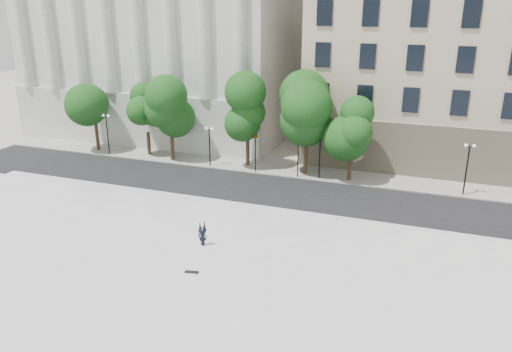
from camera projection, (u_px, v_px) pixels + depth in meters
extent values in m
plane|color=#ACAAA3|center=(135.00, 302.00, 26.81)|extent=(160.00, 160.00, 0.00)
cube|color=white|center=(163.00, 271.00, 29.39)|extent=(44.00, 22.00, 0.45)
cube|color=black|center=(251.00, 189.00, 42.78)|extent=(60.00, 8.00, 0.02)
cube|color=#B1AFA4|center=(273.00, 168.00, 48.09)|extent=(60.00, 4.00, 0.12)
cube|color=silver|center=(182.00, 25.00, 62.72)|extent=(30.00, 26.00, 25.00)
cube|color=#C8B598|center=(503.00, 50.00, 51.53)|extent=(36.00, 26.00, 21.00)
cylinder|color=black|center=(255.00, 155.00, 46.39)|extent=(0.10, 0.10, 3.50)
imported|color=black|center=(255.00, 133.00, 45.69)|extent=(0.55, 1.85, 0.74)
cylinder|color=black|center=(298.00, 159.00, 45.08)|extent=(0.10, 0.10, 3.50)
imported|color=black|center=(299.00, 137.00, 44.39)|extent=(0.58, 1.71, 0.68)
imported|color=black|center=(203.00, 242.00, 32.00)|extent=(1.34, 1.68, 0.44)
cube|color=black|center=(192.00, 272.00, 28.80)|extent=(0.82, 0.36, 0.08)
cylinder|color=#382619|center=(97.00, 138.00, 53.37)|extent=(0.36, 0.36, 2.95)
sphere|color=#124013|center=(93.00, 101.00, 52.04)|extent=(4.35, 4.35, 4.35)
cylinder|color=#382619|center=(149.00, 144.00, 51.84)|extent=(0.36, 0.36, 2.52)
sphere|color=#124013|center=(146.00, 112.00, 50.70)|extent=(3.43, 3.43, 3.43)
cylinder|color=#382619|center=(172.00, 147.00, 50.15)|extent=(0.36, 0.36, 2.76)
sphere|color=#124013|center=(170.00, 111.00, 48.91)|extent=(4.37, 4.37, 4.37)
cylinder|color=#382619|center=(248.00, 152.00, 48.35)|extent=(0.36, 0.36, 2.94)
sphere|color=#124013|center=(248.00, 111.00, 47.03)|extent=(3.46, 3.46, 3.46)
cylinder|color=#382619|center=(306.00, 159.00, 46.10)|extent=(0.36, 0.36, 2.89)
sphere|color=#124013|center=(307.00, 118.00, 44.80)|extent=(4.46, 4.46, 4.46)
cylinder|color=#382619|center=(350.00, 167.00, 44.45)|extent=(0.36, 0.36, 2.65)
sphere|color=#124013|center=(352.00, 127.00, 43.25)|extent=(3.51, 3.51, 3.51)
cylinder|color=black|center=(108.00, 136.00, 51.83)|extent=(0.12, 0.12, 4.09)
cube|color=black|center=(106.00, 116.00, 51.16)|extent=(0.60, 0.06, 0.06)
sphere|color=white|center=(103.00, 115.00, 51.22)|extent=(0.28, 0.28, 0.28)
sphere|color=white|center=(108.00, 116.00, 51.03)|extent=(0.28, 0.28, 0.28)
cylinder|color=black|center=(210.00, 148.00, 48.17)|extent=(0.12, 0.12, 3.69)
cube|color=black|center=(209.00, 130.00, 47.56)|extent=(0.60, 0.06, 0.06)
sphere|color=white|center=(206.00, 128.00, 47.62)|extent=(0.28, 0.28, 0.28)
sphere|color=white|center=(212.00, 129.00, 47.43)|extent=(0.28, 0.28, 0.28)
cylinder|color=black|center=(320.00, 157.00, 44.60)|extent=(0.12, 0.12, 4.28)
cube|color=black|center=(321.00, 133.00, 43.89)|extent=(0.60, 0.06, 0.06)
sphere|color=white|center=(317.00, 132.00, 43.96)|extent=(0.28, 0.28, 0.28)
sphere|color=white|center=(324.00, 132.00, 43.76)|extent=(0.28, 0.28, 0.28)
cylinder|color=black|center=(466.00, 172.00, 40.70)|extent=(0.12, 0.12, 4.23)
cube|color=black|center=(470.00, 147.00, 40.00)|extent=(0.60, 0.06, 0.06)
sphere|color=white|center=(466.00, 145.00, 40.06)|extent=(0.28, 0.28, 0.28)
sphere|color=white|center=(474.00, 146.00, 39.87)|extent=(0.28, 0.28, 0.28)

